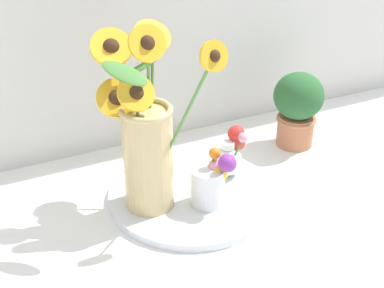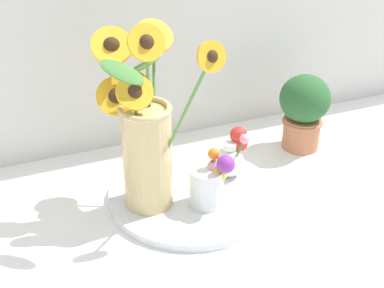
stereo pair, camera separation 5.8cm
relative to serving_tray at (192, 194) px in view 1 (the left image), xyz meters
The scene contains 6 objects.
ground_plane 0.06m from the serving_tray, 103.34° to the right, with size 6.00×6.00×0.00m, color white.
serving_tray is the anchor object (origin of this frame).
mason_jar_sunflowers 0.21m from the serving_tray, behind, with size 0.26×0.26×0.42m.
vase_small_center 0.10m from the serving_tray, 74.57° to the right, with size 0.09×0.09×0.14m.
vase_bulb_right 0.14m from the serving_tray, 15.39° to the left, with size 0.09×0.09×0.13m.
potted_plant 0.41m from the serving_tray, 17.08° to the left, with size 0.14×0.14×0.22m.
Camera 1 is at (-0.44, -0.91, 0.76)m, focal length 50.00 mm.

